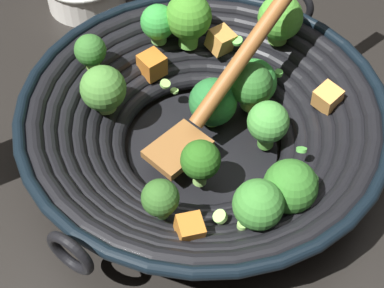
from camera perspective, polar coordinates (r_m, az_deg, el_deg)
The scene contains 2 objects.
ground_plane at distance 0.70m, azimuth 1.07°, elevation -0.65°, with size 4.00×4.00×0.00m, color black.
wok at distance 0.66m, azimuth 1.30°, elevation 2.59°, with size 0.42×0.42×0.23m.
Camera 1 is at (-0.44, -0.01, 0.54)m, focal length 52.97 mm.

